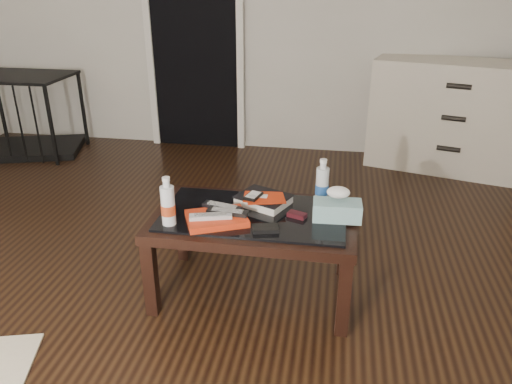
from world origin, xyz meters
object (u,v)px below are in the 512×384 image
at_px(textbook, 263,200).
at_px(water_bottle_right, 322,181).
at_px(coffee_table, 254,225).
at_px(dresser, 447,116).
at_px(pet_crate, 27,128).
at_px(water_bottle_left, 168,201).
at_px(tissue_box, 337,210).

xyz_separation_m(textbook, water_bottle_right, (0.29, 0.07, 0.10)).
bearing_deg(coffee_table, dresser, 58.39).
relative_size(dresser, water_bottle_right, 5.42).
bearing_deg(textbook, water_bottle_right, 36.44).
relative_size(coffee_table, water_bottle_right, 4.20).
distance_m(pet_crate, textbook, 3.01).
distance_m(dresser, textbook, 2.31).
height_order(coffee_table, dresser, dresser).
relative_size(pet_crate, water_bottle_right, 4.35).
relative_size(coffee_table, textbook, 4.00).
bearing_deg(water_bottle_right, textbook, -167.33).
xyz_separation_m(coffee_table, water_bottle_left, (-0.37, -0.17, 0.18)).
relative_size(pet_crate, water_bottle_left, 4.35).
distance_m(dresser, pet_crate, 3.71).
distance_m(pet_crate, tissue_box, 3.38).
bearing_deg(textbook, pet_crate, 168.89).
bearing_deg(water_bottle_left, water_bottle_right, 26.91).
xyz_separation_m(dresser, water_bottle_left, (-1.64, -2.24, 0.13)).
bearing_deg(textbook, coffee_table, -81.78).
bearing_deg(dresser, pet_crate, -161.18).
bearing_deg(coffee_table, pet_crate, 143.02).
distance_m(coffee_table, tissue_box, 0.42).
height_order(water_bottle_left, water_bottle_right, same).
height_order(coffee_table, tissue_box, tissue_box).
bearing_deg(water_bottle_right, pet_crate, 149.04).
xyz_separation_m(coffee_table, textbook, (0.03, 0.11, 0.09)).
bearing_deg(tissue_box, textbook, 161.45).
bearing_deg(textbook, water_bottle_left, -120.84).
relative_size(textbook, water_bottle_left, 1.05).
bearing_deg(dresser, textbook, -107.14).
bearing_deg(tissue_box, dresser, 64.50).
distance_m(water_bottle_right, tissue_box, 0.20).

